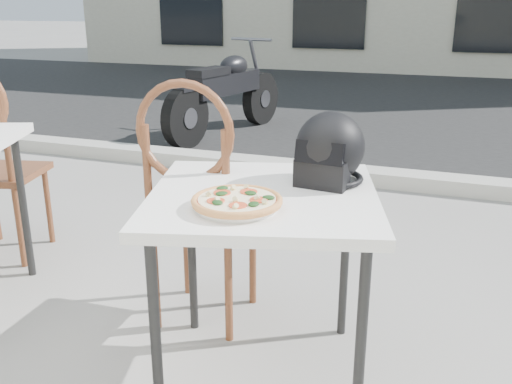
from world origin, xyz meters
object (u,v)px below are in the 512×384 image
(cafe_table_main, at_px, (263,211))
(helmet, at_px, (329,152))
(motorcycle, at_px, (227,94))
(plate, at_px, (237,206))
(pizza, at_px, (237,200))
(cafe_chair_main, at_px, (197,194))

(cafe_table_main, relative_size, helmet, 3.38)
(cafe_table_main, relative_size, motorcycle, 0.49)
(helmet, bearing_deg, cafe_table_main, -126.16)
(plate, distance_m, pizza, 0.02)
(cafe_table_main, xyz_separation_m, helmet, (0.19, 0.21, 0.19))
(pizza, height_order, motorcycle, motorcycle)
(cafe_chair_main, height_order, motorcycle, cafe_chair_main)
(helmet, bearing_deg, motorcycle, 124.03)
(helmet, distance_m, cafe_chair_main, 0.66)
(cafe_table_main, distance_m, motorcycle, 4.52)
(cafe_table_main, xyz_separation_m, cafe_chair_main, (-0.41, 0.28, -0.07))
(cafe_table_main, distance_m, cafe_chair_main, 0.50)
(plate, bearing_deg, pizza, 67.59)
(motorcycle, bearing_deg, cafe_table_main, -53.37)
(pizza, bearing_deg, motorcycle, 113.32)
(cafe_chair_main, bearing_deg, plate, 125.97)
(plate, bearing_deg, helmet, 61.79)
(helmet, height_order, motorcycle, same)
(helmet, bearing_deg, pizza, -112.20)
(cafe_table_main, xyz_separation_m, plate, (-0.03, -0.19, 0.08))
(pizza, bearing_deg, helmet, 61.79)
(plate, height_order, motorcycle, motorcycle)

